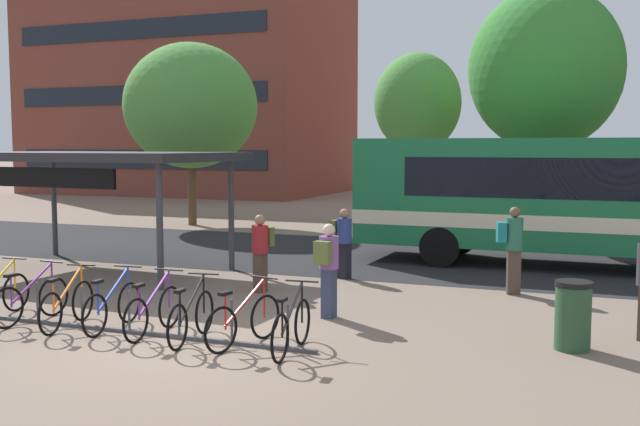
{
  "coord_description": "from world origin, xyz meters",
  "views": [
    {
      "loc": [
        5.98,
        -9.35,
        3.03
      ],
      "look_at": [
        0.55,
        4.56,
        1.65
      ],
      "focal_mm": 41.33,
      "sensor_mm": 36.0,
      "label": 1
    }
  ],
  "objects_px": {
    "parked_bicycle_black_5": "(191,317)",
    "trash_bin": "(573,315)",
    "city_bus": "(600,197)",
    "transit_shelter": "(97,159)",
    "commuter_teal_pack_0": "(513,244)",
    "commuter_olive_pack_2": "(261,248)",
    "commuter_olive_pack_4": "(343,238)",
    "street_tree_1": "(545,70)",
    "parked_bicycle_purple_4": "(153,312)",
    "parked_bicycle_black_7": "(292,328)",
    "street_tree_3": "(418,103)",
    "parked_bicycle_red_6": "(244,321)",
    "street_tree_0": "(191,106)",
    "parked_bicycle_orange_2": "(67,305)",
    "parked_bicycle_blue_3": "(113,307)",
    "commuter_olive_pack_1": "(328,264)",
    "parked_bicycle_purple_1": "(31,300)"
  },
  "relations": [
    {
      "from": "parked_bicycle_purple_1",
      "to": "parked_bicycle_blue_3",
      "type": "height_order",
      "value": "same"
    },
    {
      "from": "parked_bicycle_blue_3",
      "to": "parked_bicycle_black_5",
      "type": "xyz_separation_m",
      "value": [
        1.59,
        -0.17,
        0.0
      ]
    },
    {
      "from": "trash_bin",
      "to": "commuter_olive_pack_4",
      "type": "bearing_deg",
      "value": 140.02
    },
    {
      "from": "parked_bicycle_orange_2",
      "to": "commuter_olive_pack_1",
      "type": "height_order",
      "value": "commuter_olive_pack_1"
    },
    {
      "from": "parked_bicycle_black_5",
      "to": "commuter_olive_pack_1",
      "type": "xyz_separation_m",
      "value": [
        1.4,
        2.24,
        0.58
      ]
    },
    {
      "from": "parked_bicycle_orange_2",
      "to": "street_tree_1",
      "type": "relative_size",
      "value": 0.22
    },
    {
      "from": "transit_shelter",
      "to": "commuter_olive_pack_1",
      "type": "distance_m",
      "value": 7.6
    },
    {
      "from": "transit_shelter",
      "to": "commuter_olive_pack_4",
      "type": "xyz_separation_m",
      "value": [
        5.87,
        1.13,
        -1.77
      ]
    },
    {
      "from": "parked_bicycle_purple_4",
      "to": "commuter_olive_pack_2",
      "type": "distance_m",
      "value": 3.83
    },
    {
      "from": "parked_bicycle_purple_1",
      "to": "parked_bicycle_orange_2",
      "type": "bearing_deg",
      "value": -92.4
    },
    {
      "from": "transit_shelter",
      "to": "street_tree_1",
      "type": "xyz_separation_m",
      "value": [
        9.52,
        9.51,
        2.67
      ]
    },
    {
      "from": "parked_bicycle_purple_4",
      "to": "street_tree_3",
      "type": "bearing_deg",
      "value": -2.85
    },
    {
      "from": "parked_bicycle_black_5",
      "to": "commuter_olive_pack_4",
      "type": "height_order",
      "value": "commuter_olive_pack_4"
    },
    {
      "from": "commuter_olive_pack_4",
      "to": "trash_bin",
      "type": "distance_m",
      "value": 6.72
    },
    {
      "from": "parked_bicycle_black_5",
      "to": "transit_shelter",
      "type": "distance_m",
      "value": 7.71
    },
    {
      "from": "parked_bicycle_purple_1",
      "to": "street_tree_0",
      "type": "distance_m",
      "value": 16.04
    },
    {
      "from": "parked_bicycle_black_5",
      "to": "street_tree_1",
      "type": "distance_m",
      "value": 15.73
    },
    {
      "from": "parked_bicycle_purple_4",
      "to": "street_tree_1",
      "type": "relative_size",
      "value": 0.22
    },
    {
      "from": "commuter_teal_pack_0",
      "to": "commuter_olive_pack_2",
      "type": "bearing_deg",
      "value": -177.88
    },
    {
      "from": "city_bus",
      "to": "transit_shelter",
      "type": "bearing_deg",
      "value": 23.15
    },
    {
      "from": "commuter_olive_pack_2",
      "to": "street_tree_1",
      "type": "relative_size",
      "value": 0.2
    },
    {
      "from": "parked_bicycle_red_6",
      "to": "commuter_olive_pack_4",
      "type": "bearing_deg",
      "value": 18.29
    },
    {
      "from": "commuter_olive_pack_1",
      "to": "street_tree_3",
      "type": "xyz_separation_m",
      "value": [
        -2.11,
        14.9,
        3.6
      ]
    },
    {
      "from": "commuter_olive_pack_1",
      "to": "trash_bin",
      "type": "xyz_separation_m",
      "value": [
        4.09,
        -0.56,
        -0.44
      ]
    },
    {
      "from": "parked_bicycle_purple_4",
      "to": "commuter_olive_pack_4",
      "type": "height_order",
      "value": "commuter_olive_pack_4"
    },
    {
      "from": "street_tree_3",
      "to": "commuter_olive_pack_1",
      "type": "bearing_deg",
      "value": -81.95
    },
    {
      "from": "parked_bicycle_black_5",
      "to": "trash_bin",
      "type": "bearing_deg",
      "value": -80.45
    },
    {
      "from": "parked_bicycle_red_6",
      "to": "street_tree_0",
      "type": "bearing_deg",
      "value": 47.0
    },
    {
      "from": "commuter_olive_pack_4",
      "to": "street_tree_1",
      "type": "relative_size",
      "value": 0.2
    },
    {
      "from": "parked_bicycle_purple_4",
      "to": "parked_bicycle_black_5",
      "type": "distance_m",
      "value": 0.78
    },
    {
      "from": "trash_bin",
      "to": "street_tree_1",
      "type": "xyz_separation_m",
      "value": [
        -1.49,
        12.69,
        4.84
      ]
    },
    {
      "from": "commuter_olive_pack_2",
      "to": "trash_bin",
      "type": "height_order",
      "value": "commuter_olive_pack_2"
    },
    {
      "from": "commuter_teal_pack_0",
      "to": "commuter_olive_pack_1",
      "type": "relative_size",
      "value": 1.07
    },
    {
      "from": "parked_bicycle_orange_2",
      "to": "commuter_teal_pack_0",
      "type": "relative_size",
      "value": 0.95
    },
    {
      "from": "commuter_olive_pack_1",
      "to": "trash_bin",
      "type": "height_order",
      "value": "commuter_olive_pack_1"
    },
    {
      "from": "transit_shelter",
      "to": "street_tree_0",
      "type": "distance_m",
      "value": 10.4
    },
    {
      "from": "parked_bicycle_orange_2",
      "to": "parked_bicycle_black_7",
      "type": "height_order",
      "value": "same"
    },
    {
      "from": "parked_bicycle_blue_3",
      "to": "commuter_olive_pack_4",
      "type": "distance_m",
      "value": 6.16
    },
    {
      "from": "parked_bicycle_blue_3",
      "to": "trash_bin",
      "type": "xyz_separation_m",
      "value": [
        7.08,
        1.52,
        0.13
      ]
    },
    {
      "from": "parked_bicycle_purple_1",
      "to": "parked_bicycle_blue_3",
      "type": "xyz_separation_m",
      "value": [
        1.63,
        0.07,
        0.0
      ]
    },
    {
      "from": "parked_bicycle_black_5",
      "to": "street_tree_1",
      "type": "relative_size",
      "value": 0.22
    },
    {
      "from": "commuter_olive_pack_2",
      "to": "trash_bin",
      "type": "bearing_deg",
      "value": 76.72
    },
    {
      "from": "parked_bicycle_black_7",
      "to": "street_tree_1",
      "type": "height_order",
      "value": "street_tree_1"
    },
    {
      "from": "transit_shelter",
      "to": "commuter_teal_pack_0",
      "type": "bearing_deg",
      "value": 7.92
    },
    {
      "from": "commuter_olive_pack_1",
      "to": "commuter_olive_pack_4",
      "type": "distance_m",
      "value": 3.9
    },
    {
      "from": "parked_bicycle_purple_4",
      "to": "parked_bicycle_red_6",
      "type": "relative_size",
      "value": 1.02
    },
    {
      "from": "commuter_teal_pack_0",
      "to": "commuter_olive_pack_2",
      "type": "height_order",
      "value": "commuter_teal_pack_0"
    },
    {
      "from": "city_bus",
      "to": "street_tree_1",
      "type": "bearing_deg",
      "value": -69.49
    },
    {
      "from": "street_tree_1",
      "to": "street_tree_3",
      "type": "relative_size",
      "value": 1.23
    },
    {
      "from": "parked_bicycle_black_7",
      "to": "street_tree_3",
      "type": "xyz_separation_m",
      "value": [
        -2.4,
        17.17,
        4.18
      ]
    }
  ]
}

